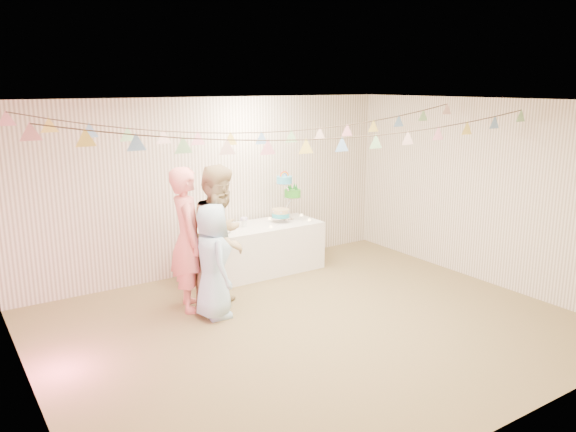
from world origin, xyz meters
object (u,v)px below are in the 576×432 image
table (258,249)px  person_adult_a (188,239)px  cake_stand (286,196)px  person_adult_b (221,238)px  person_child (213,261)px

table → person_adult_a: size_ratio=1.07×
cake_stand → person_adult_a: size_ratio=0.40×
table → cake_stand: bearing=5.2°
table → person_adult_a: (-1.42, -0.73, 0.54)m
cake_stand → person_adult_b: bearing=-148.9°
person_adult_a → cake_stand: bearing=-54.2°
cake_stand → person_adult_b: size_ratio=0.39×
table → person_adult_b: bearing=-139.1°
person_adult_b → person_child: bearing=-174.6°
person_child → person_adult_b: bearing=-40.2°
table → person_child: size_ratio=1.37×
person_adult_a → person_child: (0.13, -0.41, -0.20)m
cake_stand → person_child: bearing=-147.2°
person_adult_b → person_child: person_adult_b is taller
cake_stand → person_adult_a: 2.13m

